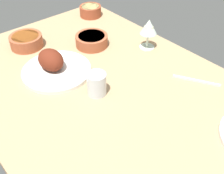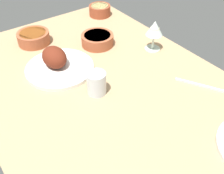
% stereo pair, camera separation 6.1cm
% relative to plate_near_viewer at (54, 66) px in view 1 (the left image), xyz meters
% --- Properties ---
extents(dining_table, '(1.40, 0.90, 0.04)m').
position_rel_plate_near_viewer_xyz_m(dining_table, '(0.25, 0.10, -0.05)').
color(dining_table, tan).
rests_on(dining_table, ground).
extents(plate_near_viewer, '(0.28, 0.28, 0.10)m').
position_rel_plate_near_viewer_xyz_m(plate_near_viewer, '(0.00, 0.00, 0.00)').
color(plate_near_viewer, silver).
rests_on(plate_near_viewer, dining_table).
extents(bowl_potatoes, '(0.12, 0.12, 0.06)m').
position_rel_plate_near_viewer_xyz_m(bowl_potatoes, '(-0.32, 0.43, 0.00)').
color(bowl_potatoes, brown).
rests_on(bowl_potatoes, dining_table).
extents(bowl_onions, '(0.15, 0.15, 0.05)m').
position_rel_plate_near_viewer_xyz_m(bowl_onions, '(-0.07, 0.24, 0.00)').
color(bowl_onions, '#A35133').
rests_on(bowl_onions, dining_table).
extents(bowl_soup, '(0.15, 0.15, 0.06)m').
position_rel_plate_near_viewer_xyz_m(bowl_soup, '(-0.26, 0.01, 0.00)').
color(bowl_soup, '#A35133').
rests_on(bowl_soup, dining_table).
extents(wine_glass, '(0.08, 0.08, 0.14)m').
position_rel_plate_near_viewer_xyz_m(wine_glass, '(0.12, 0.42, 0.07)').
color(wine_glass, silver).
rests_on(wine_glass, dining_table).
extents(water_tumbler, '(0.07, 0.07, 0.09)m').
position_rel_plate_near_viewer_xyz_m(water_tumbler, '(0.22, 0.05, 0.02)').
color(water_tumbler, silver).
rests_on(water_tumbler, dining_table).
extents(fork_loose, '(0.17, 0.10, 0.01)m').
position_rel_plate_near_viewer_xyz_m(fork_loose, '(0.42, 0.39, -0.02)').
color(fork_loose, silver).
rests_on(fork_loose, dining_table).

